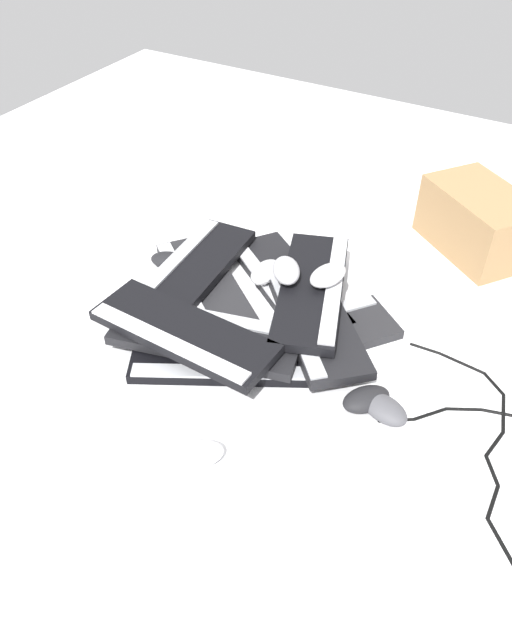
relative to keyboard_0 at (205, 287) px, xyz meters
The scene contains 20 objects.
ground_plane 0.31m from the keyboard_0, 152.97° to the left, with size 3.20×3.20×0.00m, color white.
keyboard_0 is the anchor object (origin of this frame).
keyboard_1 0.28m from the keyboard_0, 134.02° to the left, with size 0.46×0.34×0.03m.
keyboard_2 0.32m from the keyboard_0, behind, with size 0.39×0.44×0.03m.
keyboard_3 0.21m from the keyboard_0, 146.59° to the right, with size 0.44×0.38×0.03m.
keyboard_4 0.23m from the keyboard_0, 124.51° to the left, with size 0.46×0.25×0.03m.
keyboard_5 0.31m from the keyboard_0, behind, with size 0.41×0.43×0.03m.
keyboard_6 0.29m from the keyboard_0, 167.34° to the right, with size 0.29×0.46×0.03m.
keyboard_7 0.25m from the keyboard_0, 112.44° to the left, with size 0.45×0.17×0.03m.
keyboard_8 0.06m from the keyboard_0, 16.57° to the right, with size 0.18×0.45×0.03m.
mouse_0 0.33m from the keyboard_0, 164.22° to the right, with size 0.11×0.07×0.04m, color silver.
mouse_1 0.24m from the keyboard_0, 165.68° to the right, with size 0.11×0.07×0.04m, color #B7B7BC.
mouse_2 0.16m from the keyboard_0, 144.62° to the right, with size 0.11×0.07×0.04m, color silver.
mouse_3 0.54m from the keyboard_0, 121.68° to the left, with size 0.11×0.07×0.04m, color silver.
mouse_4 0.54m from the keyboard_0, 162.88° to the left, with size 0.11×0.07×0.04m, color black.
mouse_5 0.26m from the keyboard_0, 147.15° to the right, with size 0.11×0.07×0.04m, color silver.
mouse_6 0.15m from the keyboard_0, 16.53° to the right, with size 0.11×0.07×0.04m, color black.
mouse_7 0.58m from the keyboard_0, 163.57° to the left, with size 0.11×0.07×0.04m, color #4C4C51.
cable_1 0.83m from the keyboard_0, 167.81° to the left, with size 0.55×0.54×0.01m.
cardboard_box 0.78m from the keyboard_0, 135.34° to the right, with size 0.31×0.19×0.18m, color #9E774C.
Camera 1 is at (-0.48, 0.91, 1.02)m, focal length 35.00 mm.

